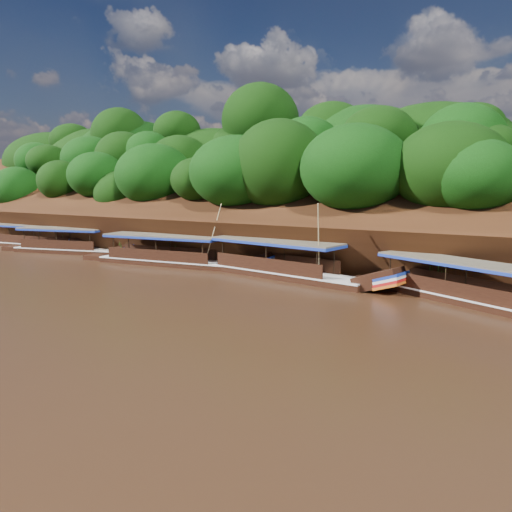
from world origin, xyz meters
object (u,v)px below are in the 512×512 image
(boat_0, at_px, (480,296))
(boat_1, at_px, (293,271))
(boat_3, at_px, (76,248))
(boat_2, at_px, (180,259))
(boat_4, at_px, (27,242))

(boat_0, xyz_separation_m, boat_1, (-12.50, 1.58, 0.07))
(boat_1, relative_size, boat_3, 1.14)
(boat_2, xyz_separation_m, boat_4, (-22.53, 1.13, -0.03))
(boat_3, distance_m, boat_4, 8.84)
(boat_1, relative_size, boat_2, 0.98)
(boat_2, bearing_deg, boat_0, -11.97)
(boat_1, bearing_deg, boat_2, -172.78)
(boat_2, relative_size, boat_3, 1.17)
(boat_1, xyz_separation_m, boat_4, (-33.17, 1.31, -0.07))
(boat_3, bearing_deg, boat_0, -18.18)
(boat_3, relative_size, boat_4, 1.02)
(boat_0, relative_size, boat_1, 0.91)
(boat_0, relative_size, boat_4, 1.05)
(boat_4, bearing_deg, boat_1, -8.76)
(boat_0, distance_m, boat_2, 23.20)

